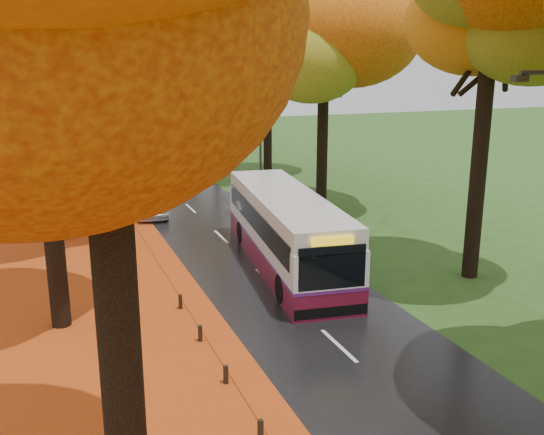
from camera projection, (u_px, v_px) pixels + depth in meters
road at (215, 232)px, 29.47m from camera, size 6.50×90.00×0.04m
centre_line at (215, 231)px, 29.46m from camera, size 0.12×90.00×0.01m
leaf_verge at (16, 253)px, 26.31m from camera, size 12.00×90.00×0.02m
leaf_drift at (153, 238)px, 28.39m from camera, size 0.90×90.00×0.01m
trees_left at (38, 27)px, 26.38m from camera, size 9.20×74.00×13.88m
trees_right at (335, 28)px, 31.25m from camera, size 9.30×74.20×13.96m
streetlamp_mid at (256, 122)px, 34.16m from camera, size 2.45×0.18×8.00m
streetlamp_far at (173, 99)px, 53.98m from camera, size 2.45×0.18×8.00m
bus at (286, 229)px, 24.29m from camera, size 3.96×11.41×2.94m
car_white at (150, 202)px, 32.35m from camera, size 2.03×4.20×1.38m
car_silver at (125, 168)px, 42.16m from camera, size 2.36×4.73×1.49m
car_dark at (116, 160)px, 46.19m from camera, size 2.81×4.69×1.27m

